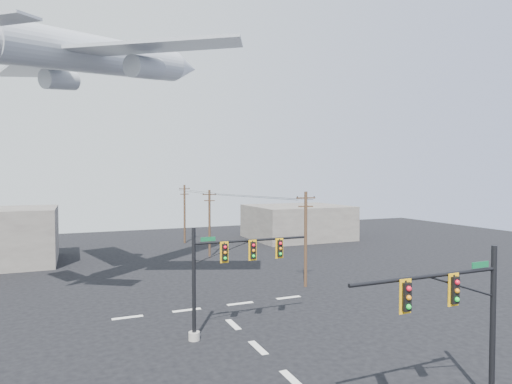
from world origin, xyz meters
name	(u,v)px	position (x,y,z in m)	size (l,w,h in m)	color
ground	(292,380)	(0.00, 0.00, 0.00)	(120.00, 120.00, 0.00)	black
lane_markings	(249,339)	(0.00, 5.33, 0.01)	(14.00, 21.20, 0.01)	silver
signal_mast_near	(466,324)	(4.92, -5.14, 3.57)	(7.36, 0.72, 6.56)	gray
signal_mast_far	(225,273)	(-1.09, 6.40, 3.70)	(7.46, 0.71, 6.46)	gray
utility_pole_a	(306,237)	(8.87, 14.40, 4.24)	(1.59, 0.56, 8.11)	#4C3020
utility_pole_b	(209,222)	(5.16, 30.21, 4.11)	(1.49, 0.74, 7.85)	#4C3020
utility_pole_c	(185,213)	(5.10, 42.12, 4.31)	(1.64, 0.63, 8.23)	#4C3020
power_lines	(224,194)	(6.22, 28.17, 7.42)	(5.26, 27.72, 0.08)	black
airliner	(102,57)	(-7.03, 18.72, 18.78)	(22.54, 21.36, 6.94)	#A5ABB0
building_right	(297,222)	(22.00, 40.00, 2.50)	(14.00, 12.00, 5.00)	slate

